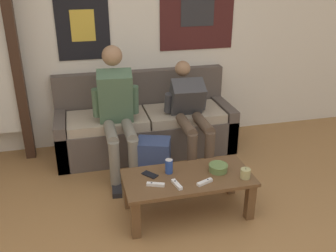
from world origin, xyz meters
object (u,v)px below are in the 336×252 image
Objects in this scene: person_seated_teen at (190,111)px; game_controller_near_right at (205,182)px; ceramic_bowl at (218,167)px; couch at (145,126)px; drink_can_blue at (169,166)px; pillar_candle at (245,173)px; game_controller_near_left at (156,184)px; coffee_table at (188,183)px; cell_phone at (150,175)px; backpack at (154,162)px; person_seated_adult at (117,108)px; game_controller_far_center at (177,184)px.

person_seated_teen is 7.03× the size of game_controller_near_right.
person_seated_teen is 0.91m from ceramic_bowl.
couch reaches higher than drink_can_blue.
game_controller_near_right is (-0.35, -0.00, -0.03)m from pillar_candle.
pillar_candle is at bearing -4.69° from game_controller_near_left.
drink_can_blue reaches higher than pillar_candle.
drink_can_blue is 0.34m from game_controller_near_right.
coffee_table is 7.33× the size of game_controller_near_left.
ceramic_bowl reaches higher than cell_phone.
backpack is at bearing 129.37° from ceramic_bowl.
ceramic_bowl is 0.24m from pillar_candle.
person_seated_adult is 1.19m from ceramic_bowl.
cell_phone is (-0.60, -0.82, -0.20)m from person_seated_teen.
person_seated_adult is 0.92m from drink_can_blue.
person_seated_adult is 0.76m from person_seated_teen.
coffee_table is 2.43× the size of backpack.
game_controller_near_left is at bearing 166.01° from game_controller_far_center.
drink_can_blue is at bearing -117.84° from person_seated_teen.
person_seated_teen is at bearing 72.27° from coffee_table.
game_controller_far_center is at bearing -137.68° from coffee_table.
backpack is (0.29, -0.35, -0.46)m from person_seated_adult.
person_seated_adult reaches higher than coffee_table.
person_seated_teen is at bearing 53.93° from cell_phone.
coffee_table is at bearing -72.69° from backpack.
game_controller_far_center is (0.16, -0.04, 0.00)m from game_controller_near_left.
couch is 1.32m from ceramic_bowl.
person_seated_adult reaches higher than game_controller_near_left.
game_controller_near_left is 0.17m from game_controller_far_center.
game_controller_near_left is (-0.12, -0.64, 0.16)m from backpack.
couch is 0.63m from person_seated_adult.
pillar_candle reaches higher than game_controller_near_right.
person_seated_teen is 1.03m from cell_phone.
ceramic_bowl reaches higher than game_controller_far_center.
game_controller_near_left is at bearing 175.31° from pillar_candle.
couch reaches higher than game_controller_near_left.
game_controller_near_left is (-0.56, -0.10, -0.02)m from ceramic_bowl.
ceramic_bowl is at bearing -10.22° from drink_can_blue.
cell_phone is at bearing 130.00° from game_controller_far_center.
backpack is 0.73m from ceramic_bowl.
coffee_table is 6.54× the size of ceramic_bowl.
game_controller_far_center is 0.27m from cell_phone.
backpack reaches higher than game_controller_far_center.
couch reaches higher than game_controller_far_center.
person_seated_adult is 0.65m from backpack.
person_seated_adult reaches higher than ceramic_bowl.
person_seated_teen reaches higher than ceramic_bowl.
game_controller_near_right is at bearing -137.77° from ceramic_bowl.
backpack is at bearing 131.64° from pillar_candle.
person_seated_teen is (0.75, -0.01, -0.11)m from person_seated_adult.
ceramic_bowl reaches higher than game_controller_near_right.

